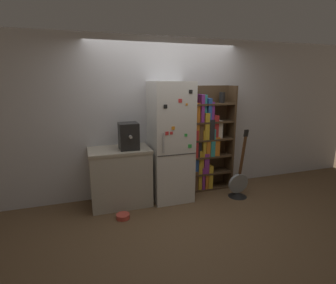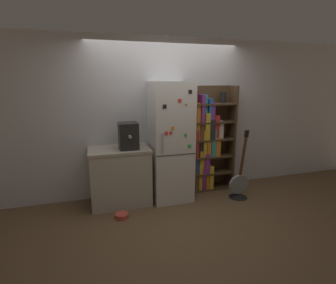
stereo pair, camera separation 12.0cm
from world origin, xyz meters
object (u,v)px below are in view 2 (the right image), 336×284
Objects in this scene: espresso_machine at (128,136)px; refrigerator at (170,142)px; pet_bowl at (122,215)px; bookshelf at (207,142)px; guitar at (239,188)px.

refrigerator is at bearing 2.69° from espresso_machine.
pet_bowl is at bearing -114.10° from espresso_machine.
espresso_machine is 2.08× the size of pet_bowl.
bookshelf is at bearing 13.61° from refrigerator.
guitar is (1.09, -0.34, -0.78)m from refrigerator.
bookshelf is at bearing 8.42° from espresso_machine.
refrigerator is at bearing 162.62° from guitar.
guitar is (1.76, -0.31, -0.93)m from espresso_machine.
refrigerator is 1.63× the size of guitar.
refrigerator reaches higher than espresso_machine.
refrigerator is 9.93× the size of pet_bowl.
bookshelf is (0.72, 0.18, -0.09)m from refrigerator.
pet_bowl is (-1.59, -0.64, -0.83)m from bookshelf.
bookshelf reaches higher than guitar.
bookshelf is 4.58× the size of espresso_machine.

